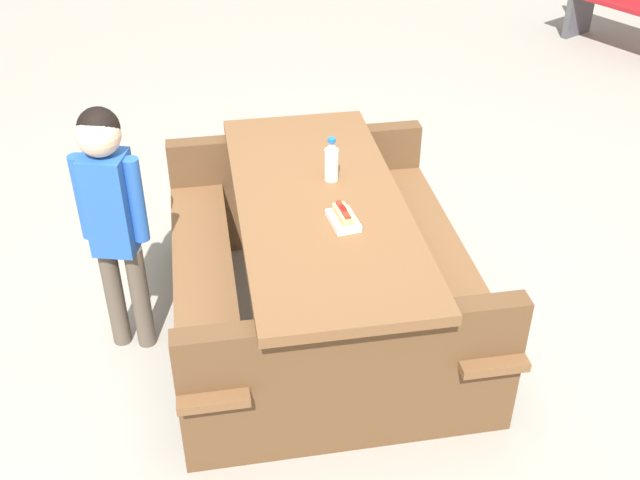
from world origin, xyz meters
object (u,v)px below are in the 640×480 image
at_px(picnic_table, 320,254).
at_px(soda_bottle, 332,161).
at_px(hotdog_tray, 343,217).
at_px(child_in_coat, 111,204).

height_order(picnic_table, soda_bottle, soda_bottle).
distance_m(hotdog_tray, child_in_coat, 1.03).
bearing_deg(picnic_table, soda_bottle, 167.86).
height_order(picnic_table, child_in_coat, child_in_coat).
xyz_separation_m(picnic_table, hotdog_tray, (0.19, 0.12, 0.34)).
bearing_deg(soda_bottle, hotdog_tray, 11.29).
xyz_separation_m(hotdog_tray, child_in_coat, (0.00, -1.03, 0.02)).
distance_m(picnic_table, soda_bottle, 0.45).
bearing_deg(child_in_coat, picnic_table, 102.05).
relative_size(picnic_table, hotdog_tray, 10.05).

